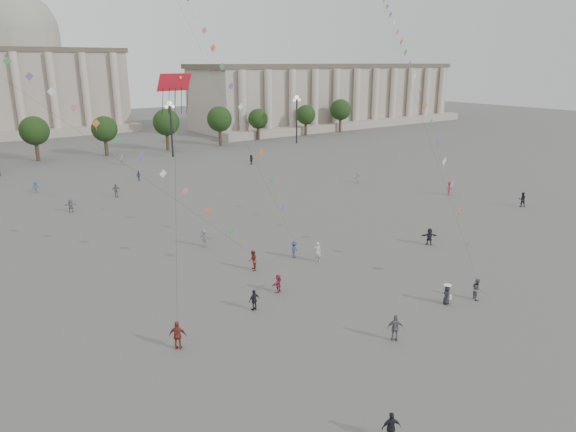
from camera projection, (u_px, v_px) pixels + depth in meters
ground at (377, 318)px, 36.96m from camera, size 360.00×360.00×0.00m
hall_east at (330, 95)px, 149.46m from camera, size 84.00×26.22×17.20m
hall_central at (22, 76)px, 133.22m from camera, size 48.30×34.30×35.50m
tree_row at (79, 131)px, 95.99m from camera, size 137.12×5.12×8.00m
lamp_post_mid_east at (171, 119)px, 97.61m from camera, size 2.00×0.90×10.65m
lamp_post_far_east at (297, 110)px, 114.41m from camera, size 2.00×0.90×10.65m
person_crowd_0 at (139, 176)px, 79.72m from camera, size 0.96×0.70×1.52m
person_crowd_3 at (429, 237)px, 51.63m from camera, size 1.62×1.35×1.74m
person_crowd_4 at (122, 159)px, 91.93m from camera, size 1.55×1.74×1.91m
person_crowd_6 at (204, 238)px, 51.02m from camera, size 1.37×1.16×1.85m
person_crowd_7 at (358, 177)px, 78.42m from camera, size 1.45×0.48×1.56m
person_crowd_8 at (450, 188)px, 70.89m from camera, size 1.40×1.02×1.94m
person_crowd_9 at (251, 159)px, 92.44m from camera, size 1.54×1.43×1.72m
person_crowd_12 at (71, 206)px, 62.91m from camera, size 1.59×0.83×1.64m
person_crowd_13 at (317, 252)px, 47.27m from camera, size 0.83×0.76×1.91m
person_crowd_15 at (522, 199)px, 65.28m from camera, size 1.16×1.15×1.88m
person_crowd_16 at (116, 190)px, 69.94m from camera, size 1.15×0.66×1.85m
person_crowd_18 at (36, 187)px, 72.23m from camera, size 1.12×0.75×1.60m
tourist_0 at (178, 335)px, 32.78m from camera, size 1.18×1.07×1.93m
tourist_1 at (391, 427)px, 24.74m from camera, size 1.04×0.78×1.64m
tourist_2 at (278, 283)px, 41.00m from camera, size 1.43×1.08×1.50m
tourist_3 at (395, 328)px, 33.78m from camera, size 1.12×1.04×1.85m
tourist_4 at (254, 300)px, 38.01m from camera, size 0.98×0.49×1.61m
kite_flyer_0 at (253, 261)px, 45.22m from camera, size 1.04×1.12×1.85m
kite_flyer_1 at (294, 250)px, 48.20m from camera, size 1.20×1.08×1.62m
kite_flyer_2 at (477, 289)px, 39.76m from camera, size 0.98×1.04×1.71m
hat_person at (447, 294)px, 38.96m from camera, size 0.83×0.65×1.69m
dragon_kite at (175, 96)px, 30.64m from camera, size 2.26×1.30×15.58m
kite_train_east at (403, 52)px, 63.97m from camera, size 33.33×46.24×66.83m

